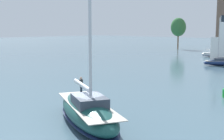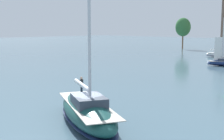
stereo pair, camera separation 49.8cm
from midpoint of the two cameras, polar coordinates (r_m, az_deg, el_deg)
ground_plane at (r=26.28m, az=-4.00°, el=-9.75°), size 400.00×400.00×0.00m
tree_shore_left at (r=116.59m, az=12.98°, el=7.64°), size 5.47×5.47×11.25m
sailboat_main at (r=25.93m, az=-4.00°, el=-7.40°), size 12.27×8.63×16.60m
sailboat_moored_outer_mooring at (r=87.68m, az=19.51°, el=2.71°), size 8.26×4.35×10.94m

